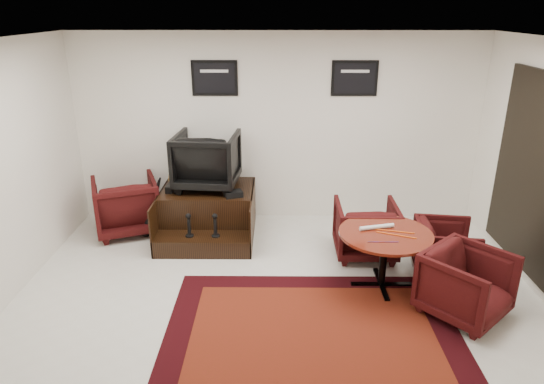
{
  "coord_description": "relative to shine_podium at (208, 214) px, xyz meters",
  "views": [
    {
      "loc": [
        -0.01,
        -4.56,
        3.11
      ],
      "look_at": [
        -0.06,
        0.9,
        1.01
      ],
      "focal_mm": 32.0,
      "sensor_mm": 36.0,
      "label": 1
    }
  ],
  "objects": [
    {
      "name": "paper_roll",
      "position": [
        2.15,
        -1.3,
        0.41
      ],
      "size": [
        0.42,
        0.15,
        0.05
      ],
      "primitive_type": "cylinder",
      "rotation": [
        0.0,
        1.57,
        0.25
      ],
      "color": "silver",
      "rests_on": "meeting_table"
    },
    {
      "name": "armchair_side",
      "position": [
        -1.2,
        0.08,
        0.14
      ],
      "size": [
        1.11,
        1.07,
        0.9
      ],
      "primitive_type": "imported",
      "rotation": [
        0.0,
        0.0,
        3.51
      ],
      "color": "black",
      "rests_on": "ground"
    },
    {
      "name": "table_clutter",
      "position": [
        2.3,
        -1.46,
        0.39
      ],
      "size": [
        0.57,
        0.34,
        0.01
      ],
      "color": "#F6570D",
      "rests_on": "meeting_table"
    },
    {
      "name": "shoes_pair",
      "position": [
        -0.45,
        -0.03,
        0.41
      ],
      "size": [
        0.23,
        0.28,
        0.1
      ],
      "color": "black",
      "rests_on": "shine_podium"
    },
    {
      "name": "table_chair_back",
      "position": [
        2.16,
        -0.61,
        0.09
      ],
      "size": [
        0.79,
        0.74,
        0.81
      ],
      "primitive_type": "imported",
      "rotation": [
        0.0,
        0.0,
        3.13
      ],
      "color": "black",
      "rests_on": "ground"
    },
    {
      "name": "umbrella_hooked",
      "position": [
        -0.77,
        -0.07,
        0.15
      ],
      "size": [
        0.34,
        0.13,
        0.92
      ],
      "primitive_type": null,
      "color": "black",
      "rests_on": "ground"
    },
    {
      "name": "meeting_table",
      "position": [
        2.23,
        -1.39,
        0.3
      ],
      "size": [
        1.07,
        1.07,
        0.7
      ],
      "color": "#4B190A",
      "rests_on": "ground"
    },
    {
      "name": "ground",
      "position": [
        0.99,
        -1.84,
        -0.31
      ],
      "size": [
        6.0,
        6.0,
        0.0
      ],
      "primitive_type": "plane",
      "color": "silver",
      "rests_on": "ground"
    },
    {
      "name": "polish_kit",
      "position": [
        0.4,
        -0.24,
        0.41
      ],
      "size": [
        0.27,
        0.23,
        0.08
      ],
      "primitive_type": "cube",
      "rotation": [
        0.0,
        0.0,
        0.32
      ],
      "color": "black",
      "rests_on": "shine_podium"
    },
    {
      "name": "shine_podium",
      "position": [
        0.0,
        0.0,
        0.0
      ],
      "size": [
        1.32,
        1.35,
        0.68
      ],
      "color": "black",
      "rests_on": "ground"
    },
    {
      "name": "shine_chair",
      "position": [
        -0.0,
        0.14,
        0.81
      ],
      "size": [
        0.92,
        0.87,
        0.88
      ],
      "primitive_type": "imported",
      "rotation": [
        0.0,
        0.0,
        3.05
      ],
      "color": "black",
      "rests_on": "shine_podium"
    },
    {
      "name": "room_shell",
      "position": [
        1.4,
        -1.72,
        1.47
      ],
      "size": [
        6.02,
        5.02,
        2.81
      ],
      "color": "white",
      "rests_on": "ground"
    },
    {
      "name": "table_chair_corner",
      "position": [
        2.99,
        -1.96,
        0.09
      ],
      "size": [
        1.08,
        1.07,
        0.81
      ],
      "primitive_type": "imported",
      "rotation": [
        0.0,
        0.0,
        0.74
      ],
      "color": "black",
      "rests_on": "ground"
    },
    {
      "name": "area_rug",
      "position": [
        1.35,
        -2.33,
        -0.31
      ],
      "size": [
        3.0,
        2.25,
        0.01
      ],
      "color": "black",
      "rests_on": "ground"
    },
    {
      "name": "umbrella_black",
      "position": [
        -0.78,
        -0.1,
        0.14
      ],
      "size": [
        0.33,
        0.13,
        0.9
      ],
      "primitive_type": null,
      "color": "black",
      "rests_on": "ground"
    },
    {
      "name": "table_chair_window",
      "position": [
        3.07,
        -1.06,
        0.05
      ],
      "size": [
        0.73,
        0.77,
        0.72
      ],
      "primitive_type": "imported",
      "rotation": [
        0.0,
        0.0,
        1.45
      ],
      "color": "black",
      "rests_on": "ground"
    }
  ]
}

